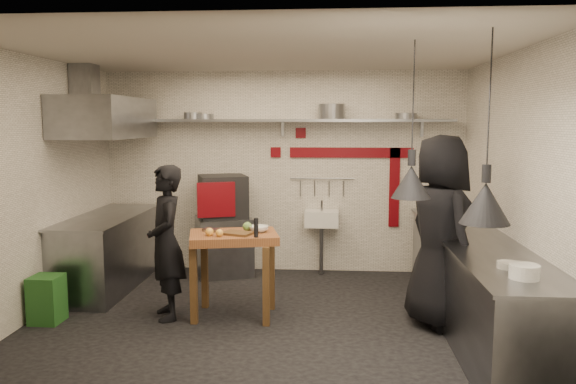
# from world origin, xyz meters

# --- Properties ---
(floor) EXTENTS (5.00, 5.00, 0.00)m
(floor) POSITION_xyz_m (0.00, 0.00, 0.00)
(floor) COLOR black
(floor) RESTS_ON ground
(ceiling) EXTENTS (5.00, 5.00, 0.00)m
(ceiling) POSITION_xyz_m (0.00, 0.00, 2.80)
(ceiling) COLOR beige
(ceiling) RESTS_ON floor
(wall_back) EXTENTS (5.00, 0.04, 2.80)m
(wall_back) POSITION_xyz_m (0.00, 2.10, 1.40)
(wall_back) COLOR silver
(wall_back) RESTS_ON floor
(wall_front) EXTENTS (5.00, 0.04, 2.80)m
(wall_front) POSITION_xyz_m (0.00, -2.10, 1.40)
(wall_front) COLOR silver
(wall_front) RESTS_ON floor
(wall_left) EXTENTS (0.04, 4.20, 2.80)m
(wall_left) POSITION_xyz_m (-2.50, 0.00, 1.40)
(wall_left) COLOR silver
(wall_left) RESTS_ON floor
(wall_right) EXTENTS (0.04, 4.20, 2.80)m
(wall_right) POSITION_xyz_m (2.50, 0.00, 1.40)
(wall_right) COLOR silver
(wall_right) RESTS_ON floor
(red_band_horiz) EXTENTS (1.70, 0.02, 0.14)m
(red_band_horiz) POSITION_xyz_m (0.95, 2.08, 1.68)
(red_band_horiz) COLOR #63070D
(red_band_horiz) RESTS_ON wall_back
(red_band_vert) EXTENTS (0.14, 0.02, 1.10)m
(red_band_vert) POSITION_xyz_m (1.55, 2.08, 1.20)
(red_band_vert) COLOR #63070D
(red_band_vert) RESTS_ON wall_back
(red_tile_a) EXTENTS (0.14, 0.02, 0.14)m
(red_tile_a) POSITION_xyz_m (0.25, 2.08, 1.95)
(red_tile_a) COLOR #63070D
(red_tile_a) RESTS_ON wall_back
(red_tile_b) EXTENTS (0.14, 0.02, 0.14)m
(red_tile_b) POSITION_xyz_m (-0.10, 2.08, 1.68)
(red_tile_b) COLOR #63070D
(red_tile_b) RESTS_ON wall_back
(back_shelf) EXTENTS (4.60, 0.34, 0.04)m
(back_shelf) POSITION_xyz_m (0.00, 1.92, 2.12)
(back_shelf) COLOR slate
(back_shelf) RESTS_ON wall_back
(shelf_bracket_left) EXTENTS (0.04, 0.06, 0.24)m
(shelf_bracket_left) POSITION_xyz_m (-1.90, 2.07, 2.02)
(shelf_bracket_left) COLOR slate
(shelf_bracket_left) RESTS_ON wall_back
(shelf_bracket_mid) EXTENTS (0.04, 0.06, 0.24)m
(shelf_bracket_mid) POSITION_xyz_m (0.00, 2.07, 2.02)
(shelf_bracket_mid) COLOR slate
(shelf_bracket_mid) RESTS_ON wall_back
(shelf_bracket_right) EXTENTS (0.04, 0.06, 0.24)m
(shelf_bracket_right) POSITION_xyz_m (1.90, 2.07, 2.02)
(shelf_bracket_right) COLOR slate
(shelf_bracket_right) RESTS_ON wall_back
(pan_far_left) EXTENTS (0.26, 0.26, 0.09)m
(pan_far_left) POSITION_xyz_m (-1.22, 1.92, 2.19)
(pan_far_left) COLOR slate
(pan_far_left) RESTS_ON back_shelf
(pan_mid_left) EXTENTS (0.33, 0.33, 0.07)m
(pan_mid_left) POSITION_xyz_m (-1.07, 1.92, 2.18)
(pan_mid_left) COLOR slate
(pan_mid_left) RESTS_ON back_shelf
(stock_pot) EXTENTS (0.42, 0.42, 0.20)m
(stock_pot) POSITION_xyz_m (0.67, 1.92, 2.24)
(stock_pot) COLOR slate
(stock_pot) RESTS_ON back_shelf
(pan_right) EXTENTS (0.37, 0.37, 0.08)m
(pan_right) POSITION_xyz_m (1.66, 1.92, 2.18)
(pan_right) COLOR slate
(pan_right) RESTS_ON back_shelf
(oven_stand) EXTENTS (0.90, 0.86, 0.80)m
(oven_stand) POSITION_xyz_m (-0.79, 1.79, 0.40)
(oven_stand) COLOR slate
(oven_stand) RESTS_ON floor
(combi_oven) EXTENTS (0.77, 0.75, 0.58)m
(combi_oven) POSITION_xyz_m (-0.80, 1.78, 1.09)
(combi_oven) COLOR black
(combi_oven) RESTS_ON oven_stand
(oven_door) EXTENTS (0.48, 0.20, 0.46)m
(oven_door) POSITION_xyz_m (-0.82, 1.45, 1.09)
(oven_door) COLOR #63070D
(oven_door) RESTS_ON combi_oven
(oven_glass) EXTENTS (0.36, 0.14, 0.34)m
(oven_glass) POSITION_xyz_m (-0.78, 1.49, 1.09)
(oven_glass) COLOR black
(oven_glass) RESTS_ON oven_door
(hand_sink) EXTENTS (0.46, 0.34, 0.22)m
(hand_sink) POSITION_xyz_m (0.55, 1.92, 0.78)
(hand_sink) COLOR silver
(hand_sink) RESTS_ON wall_back
(sink_tap) EXTENTS (0.03, 0.03, 0.14)m
(sink_tap) POSITION_xyz_m (0.55, 1.92, 0.96)
(sink_tap) COLOR slate
(sink_tap) RESTS_ON hand_sink
(sink_drain) EXTENTS (0.06, 0.06, 0.66)m
(sink_drain) POSITION_xyz_m (0.55, 1.88, 0.34)
(sink_drain) COLOR slate
(sink_drain) RESTS_ON floor
(utensil_rail) EXTENTS (0.90, 0.02, 0.02)m
(utensil_rail) POSITION_xyz_m (0.55, 2.06, 1.32)
(utensil_rail) COLOR slate
(utensil_rail) RESTS_ON wall_back
(counter_right) EXTENTS (0.70, 3.80, 0.90)m
(counter_right) POSITION_xyz_m (2.15, 0.00, 0.45)
(counter_right) COLOR slate
(counter_right) RESTS_ON floor
(counter_right_top) EXTENTS (0.76, 3.90, 0.03)m
(counter_right_top) POSITION_xyz_m (2.15, 0.00, 0.92)
(counter_right_top) COLOR slate
(counter_right_top) RESTS_ON counter_right
(plate_stack) EXTENTS (0.27, 0.27, 0.11)m
(plate_stack) POSITION_xyz_m (2.12, -1.51, 0.99)
(plate_stack) COLOR silver
(plate_stack) RESTS_ON counter_right_top
(small_bowl_right) EXTENTS (0.22, 0.22, 0.05)m
(small_bowl_right) POSITION_xyz_m (2.10, -1.20, 0.96)
(small_bowl_right) COLOR silver
(small_bowl_right) RESTS_ON counter_right_top
(counter_left) EXTENTS (0.70, 1.90, 0.90)m
(counter_left) POSITION_xyz_m (-2.15, 1.05, 0.45)
(counter_left) COLOR slate
(counter_left) RESTS_ON floor
(counter_left_top) EXTENTS (0.76, 2.00, 0.03)m
(counter_left_top) POSITION_xyz_m (-2.15, 1.05, 0.92)
(counter_left_top) COLOR slate
(counter_left_top) RESTS_ON counter_left
(extractor_hood) EXTENTS (0.78, 1.60, 0.50)m
(extractor_hood) POSITION_xyz_m (-2.10, 1.05, 2.15)
(extractor_hood) COLOR slate
(extractor_hood) RESTS_ON ceiling
(hood_duct) EXTENTS (0.28, 0.28, 0.50)m
(hood_duct) POSITION_xyz_m (-2.35, 1.05, 2.55)
(hood_duct) COLOR slate
(hood_duct) RESTS_ON ceiling
(green_bin) EXTENTS (0.31, 0.31, 0.50)m
(green_bin) POSITION_xyz_m (-2.30, -0.22, 0.25)
(green_bin) COLOR #20571E
(green_bin) RESTS_ON floor
(prep_table) EXTENTS (1.04, 0.83, 0.92)m
(prep_table) POSITION_xyz_m (-0.36, 0.12, 0.46)
(prep_table) COLOR brown
(prep_table) RESTS_ON floor
(cutting_board) EXTENTS (0.36, 0.31, 0.02)m
(cutting_board) POSITION_xyz_m (-0.31, 0.04, 0.93)
(cutting_board) COLOR #54381D
(cutting_board) RESTS_ON prep_table
(pepper_mill) EXTENTS (0.06, 0.06, 0.20)m
(pepper_mill) POSITION_xyz_m (-0.09, -0.09, 1.02)
(pepper_mill) COLOR black
(pepper_mill) RESTS_ON prep_table
(lemon_a) EXTENTS (0.11, 0.11, 0.09)m
(lemon_a) POSITION_xyz_m (-0.59, -0.05, 0.96)
(lemon_a) COLOR gold
(lemon_a) RESTS_ON prep_table
(lemon_b) EXTENTS (0.09, 0.09, 0.08)m
(lemon_b) POSITION_xyz_m (-0.48, -0.08, 0.96)
(lemon_b) COLOR gold
(lemon_b) RESTS_ON prep_table
(veg_ball) EXTENTS (0.13, 0.13, 0.10)m
(veg_ball) POSITION_xyz_m (-0.23, 0.23, 0.97)
(veg_ball) COLOR #5E8B3C
(veg_ball) RESTS_ON prep_table
(steel_tray) EXTENTS (0.20, 0.17, 0.03)m
(steel_tray) POSITION_xyz_m (-0.62, 0.19, 0.94)
(steel_tray) COLOR slate
(steel_tray) RESTS_ON prep_table
(bowl) EXTENTS (0.22, 0.22, 0.07)m
(bowl) POSITION_xyz_m (-0.10, 0.20, 0.95)
(bowl) COLOR silver
(bowl) RESTS_ON prep_table
(heat_lamp_near) EXTENTS (0.35, 0.35, 1.37)m
(heat_lamp_near) POSITION_xyz_m (1.38, -0.73, 2.11)
(heat_lamp_near) COLOR black
(heat_lamp_near) RESTS_ON ceiling
(heat_lamp_far) EXTENTS (0.40, 0.40, 1.49)m
(heat_lamp_far) POSITION_xyz_m (1.86, -1.33, 2.06)
(heat_lamp_far) COLOR black
(heat_lamp_far) RESTS_ON ceiling
(chef_left) EXTENTS (0.61, 0.71, 1.65)m
(chef_left) POSITION_xyz_m (-1.08, 0.02, 0.83)
(chef_left) COLOR black
(chef_left) RESTS_ON floor
(chef_right) EXTENTS (0.93, 1.13, 1.98)m
(chef_right) POSITION_xyz_m (1.78, 0.01, 0.99)
(chef_right) COLOR black
(chef_right) RESTS_ON floor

